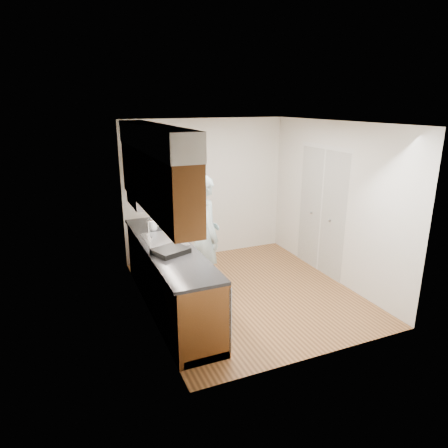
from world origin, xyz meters
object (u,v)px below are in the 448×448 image
object	(u,v)px
soap_bottle_b	(159,221)
dish_rack	(171,251)
soap_bottle_a	(153,220)
soda_can	(170,223)
person	(205,228)
soap_bottle_c	(151,220)

from	to	relation	value
soap_bottle_b	dish_rack	distance (m)	1.18
soap_bottle_a	soda_can	bearing A→B (deg)	8.85
soda_can	dish_rack	bearing A→B (deg)	-105.74
soap_bottle_a	soda_can	distance (m)	0.29
person	dish_rack	distance (m)	0.90
soap_bottle_b	soda_can	distance (m)	0.17
soap_bottle_a	person	bearing A→B (deg)	-34.22
soap_bottle_b	soap_bottle_c	world-z (taller)	soap_bottle_c
person	soda_can	size ratio (longest dim) A/B	16.26
person	soap_bottle_c	bearing A→B (deg)	46.04
soap_bottle_c	soda_can	distance (m)	0.30
person	soap_bottle_c	distance (m)	0.90
soap_bottle_b	soda_can	bearing A→B (deg)	-31.67
dish_rack	soda_can	bearing A→B (deg)	53.41
soda_can	dish_rack	size ratio (longest dim) A/B	0.31
soap_bottle_c	soap_bottle_b	bearing A→B (deg)	-23.52
dish_rack	soap_bottle_b	bearing A→B (deg)	61.52
dish_rack	soap_bottle_a	bearing A→B (deg)	67.58
soap_bottle_b	dish_rack	xyz separation A→B (m)	(-0.16, -1.16, -0.06)
soap_bottle_a	dish_rack	distance (m)	1.04
soap_bottle_a	dish_rack	xyz separation A→B (m)	(-0.03, -1.03, -0.12)
person	soap_bottle_b	world-z (taller)	person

